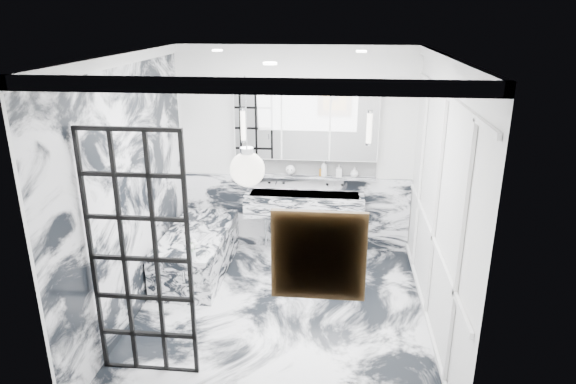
# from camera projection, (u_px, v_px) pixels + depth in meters

# --- Properties ---
(floor) EXTENTS (3.60, 3.60, 0.00)m
(floor) POSITION_uv_depth(u_px,v_px,m) (280.00, 314.00, 5.73)
(floor) COLOR white
(floor) RESTS_ON ground
(ceiling) EXTENTS (3.60, 3.60, 0.00)m
(ceiling) POSITION_uv_depth(u_px,v_px,m) (279.00, 55.00, 4.80)
(ceiling) COLOR white
(ceiling) RESTS_ON wall_back
(wall_back) EXTENTS (3.60, 0.00, 3.60)m
(wall_back) POSITION_uv_depth(u_px,v_px,m) (295.00, 151.00, 6.95)
(wall_back) COLOR white
(wall_back) RESTS_ON floor
(wall_front) EXTENTS (3.60, 0.00, 3.60)m
(wall_front) POSITION_uv_depth(u_px,v_px,m) (249.00, 282.00, 3.57)
(wall_front) COLOR white
(wall_front) RESTS_ON floor
(wall_left) EXTENTS (0.00, 3.60, 3.60)m
(wall_left) POSITION_uv_depth(u_px,v_px,m) (129.00, 191.00, 5.42)
(wall_left) COLOR white
(wall_left) RESTS_ON floor
(wall_right) EXTENTS (0.00, 3.60, 3.60)m
(wall_right) POSITION_uv_depth(u_px,v_px,m) (439.00, 201.00, 5.11)
(wall_right) COLOR white
(wall_right) RESTS_ON floor
(marble_clad_back) EXTENTS (3.18, 0.05, 1.05)m
(marble_clad_back) POSITION_uv_depth(u_px,v_px,m) (295.00, 212.00, 7.22)
(marble_clad_back) COLOR white
(marble_clad_back) RESTS_ON floor
(marble_clad_left) EXTENTS (0.02, 3.56, 2.68)m
(marble_clad_left) POSITION_uv_depth(u_px,v_px,m) (131.00, 196.00, 5.44)
(marble_clad_left) COLOR white
(marble_clad_left) RESTS_ON floor
(panel_molding) EXTENTS (0.03, 3.40, 2.30)m
(panel_molding) POSITION_uv_depth(u_px,v_px,m) (436.00, 211.00, 5.14)
(panel_molding) COLOR white
(panel_molding) RESTS_ON floor
(soap_bottle_a) EXTENTS (0.09, 0.09, 0.22)m
(soap_bottle_a) POSITION_uv_depth(u_px,v_px,m) (324.00, 168.00, 6.90)
(soap_bottle_a) COLOR #8C5919
(soap_bottle_a) RESTS_ON ledge
(soap_bottle_b) EXTENTS (0.08, 0.08, 0.17)m
(soap_bottle_b) POSITION_uv_depth(u_px,v_px,m) (339.00, 170.00, 6.89)
(soap_bottle_b) COLOR #4C4C51
(soap_bottle_b) RESTS_ON ledge
(soap_bottle_c) EXTENTS (0.12, 0.12, 0.14)m
(soap_bottle_c) POSITION_uv_depth(u_px,v_px,m) (354.00, 172.00, 6.87)
(soap_bottle_c) COLOR silver
(soap_bottle_c) RESTS_ON ledge
(face_pot) EXTENTS (0.13, 0.13, 0.13)m
(face_pot) POSITION_uv_depth(u_px,v_px,m) (290.00, 170.00, 6.95)
(face_pot) COLOR white
(face_pot) RESTS_ON ledge
(amber_bottle) EXTENTS (0.04, 0.04, 0.10)m
(amber_bottle) POSITION_uv_depth(u_px,v_px,m) (321.00, 172.00, 6.92)
(amber_bottle) COLOR #8C5919
(amber_bottle) RESTS_ON ledge
(flower_vase) EXTENTS (0.08, 0.08, 0.12)m
(flower_vase) POSITION_uv_depth(u_px,v_px,m) (192.00, 255.00, 5.74)
(flower_vase) COLOR silver
(flower_vase) RESTS_ON bathtub
(crittall_door) EXTENTS (0.88, 0.04, 2.30)m
(crittall_door) POSITION_uv_depth(u_px,v_px,m) (140.00, 259.00, 4.47)
(crittall_door) COLOR black
(crittall_door) RESTS_ON floor
(artwork) EXTENTS (0.55, 0.05, 0.55)m
(artwork) POSITION_uv_depth(u_px,v_px,m) (319.00, 256.00, 3.50)
(artwork) COLOR #B38612
(artwork) RESTS_ON wall_front
(pendant_light) EXTENTS (0.27, 0.27, 0.27)m
(pendant_light) POSITION_uv_depth(u_px,v_px,m) (247.00, 169.00, 3.91)
(pendant_light) COLOR white
(pendant_light) RESTS_ON ceiling
(trough_sink) EXTENTS (1.60, 0.45, 0.30)m
(trough_sink) POSITION_uv_depth(u_px,v_px,m) (304.00, 204.00, 6.93)
(trough_sink) COLOR silver
(trough_sink) RESTS_ON wall_back
(ledge) EXTENTS (1.90, 0.14, 0.04)m
(ledge) POSITION_uv_depth(u_px,v_px,m) (305.00, 177.00, 6.97)
(ledge) COLOR silver
(ledge) RESTS_ON wall_back
(subway_tile) EXTENTS (1.90, 0.03, 0.23)m
(subway_tile) POSITION_uv_depth(u_px,v_px,m) (306.00, 166.00, 6.99)
(subway_tile) COLOR white
(subway_tile) RESTS_ON wall_back
(mirror_cabinet) EXTENTS (1.90, 0.16, 1.00)m
(mirror_cabinet) POSITION_uv_depth(u_px,v_px,m) (306.00, 122.00, 6.73)
(mirror_cabinet) COLOR white
(mirror_cabinet) RESTS_ON wall_back
(sconce_left) EXTENTS (0.07, 0.07, 0.40)m
(sconce_left) POSITION_uv_depth(u_px,v_px,m) (243.00, 125.00, 6.73)
(sconce_left) COLOR white
(sconce_left) RESTS_ON mirror_cabinet
(sconce_right) EXTENTS (0.07, 0.07, 0.40)m
(sconce_right) POSITION_uv_depth(u_px,v_px,m) (369.00, 128.00, 6.58)
(sconce_right) COLOR white
(sconce_right) RESTS_ON mirror_cabinet
(bathtub) EXTENTS (0.75, 1.65, 0.55)m
(bathtub) POSITION_uv_depth(u_px,v_px,m) (197.00, 252.00, 6.59)
(bathtub) COLOR silver
(bathtub) RESTS_ON floor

